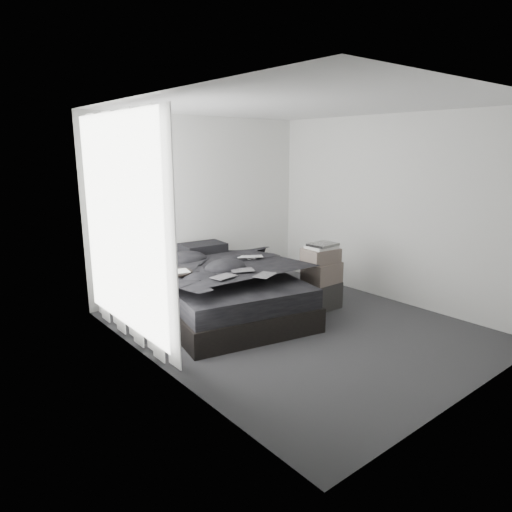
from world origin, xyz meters
TOP-DOWN VIEW (x-y plane):
  - floor at (0.00, 0.00)m, footprint 3.60×4.20m
  - ceiling at (0.00, 0.00)m, footprint 3.60×4.20m
  - wall_back at (0.00, 2.10)m, footprint 3.60×0.01m
  - wall_front at (0.00, -2.10)m, footprint 3.60×0.01m
  - wall_left at (-1.80, 0.00)m, footprint 0.01×4.20m
  - wall_right at (1.80, 0.00)m, footprint 0.01×4.20m
  - window_left at (-1.78, 0.90)m, footprint 0.02×2.00m
  - curtain_left at (-1.73, 0.90)m, footprint 0.06×2.12m
  - bed at (-0.44, 0.90)m, footprint 2.05×2.46m
  - mattress at (-0.44, 0.90)m, footprint 1.97×2.38m
  - duvet at (-0.45, 0.85)m, footprint 1.94×2.14m
  - pillow_lower at (-0.32, 1.73)m, footprint 0.73×0.57m
  - pillow_upper at (-0.26, 1.70)m, footprint 0.65×0.48m
  - laptop at (-0.04, 0.87)m, footprint 0.41×0.37m
  - comic_a at (-0.82, 0.38)m, footprint 0.30×0.23m
  - comic_b at (-0.48, 0.47)m, footprint 0.32×0.27m
  - comic_c at (-0.41, 0.14)m, footprint 0.32×0.27m
  - side_stand at (-1.16, 0.88)m, footprint 0.51×0.51m
  - papers at (-1.15, 0.86)m, footprint 0.32×0.27m
  - floor_books at (-0.89, 0.93)m, footprint 0.22×0.26m
  - box_lower at (0.73, 0.31)m, footprint 0.51×0.41m
  - box_mid at (0.74, 0.30)m, footprint 0.47×0.37m
  - box_upper at (0.72, 0.31)m, footprint 0.47×0.40m
  - art_book_white at (0.73, 0.31)m, footprint 0.39×0.32m
  - art_book_snake at (0.74, 0.30)m, footprint 0.38×0.31m

SIDE VIEW (x-z plane):
  - floor at x=0.00m, z-range -0.01..0.01m
  - floor_books at x=-0.89m, z-range 0.00..0.15m
  - bed at x=-0.44m, z-range 0.00..0.29m
  - box_lower at x=0.73m, z-range 0.00..0.36m
  - side_stand at x=-1.16m, z-range 0.00..0.71m
  - mattress at x=-0.44m, z-range 0.29..0.53m
  - box_mid at x=0.74m, z-range 0.36..0.64m
  - pillow_lower at x=-0.32m, z-range 0.53..0.67m
  - duvet at x=-0.45m, z-range 0.53..0.78m
  - papers at x=-1.15m, z-range 0.71..0.73m
  - box_upper at x=0.72m, z-range 0.64..0.83m
  - pillow_upper at x=-0.26m, z-range 0.67..0.81m
  - comic_a at x=-0.82m, z-range 0.78..0.79m
  - comic_b at x=-0.48m, z-range 0.79..0.79m
  - laptop at x=-0.04m, z-range 0.78..0.81m
  - comic_c at x=-0.41m, z-range 0.79..0.80m
  - art_book_white at x=0.73m, z-range 0.83..0.87m
  - art_book_snake at x=0.74m, z-range 0.87..0.91m
  - curtain_left at x=-1.73m, z-range 0.04..2.52m
  - wall_back at x=0.00m, z-range 0.00..2.60m
  - wall_front at x=0.00m, z-range 0.00..2.60m
  - wall_left at x=-1.80m, z-range 0.00..2.60m
  - wall_right at x=1.80m, z-range 0.00..2.60m
  - window_left at x=-1.78m, z-range 0.20..2.50m
  - ceiling at x=0.00m, z-range 2.60..2.60m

